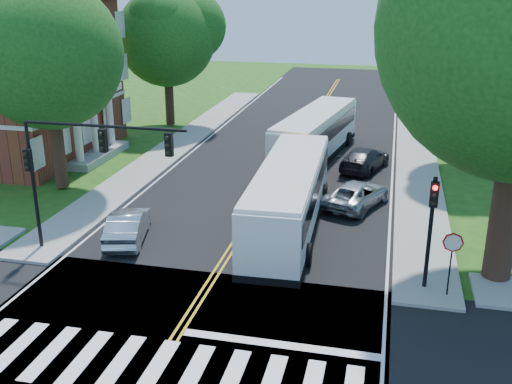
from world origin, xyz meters
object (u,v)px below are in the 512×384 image
(signal_nw, at_px, (80,158))
(hatchback, at_px, (128,226))
(dark_sedan, at_px, (365,159))
(signal_ne, at_px, (431,219))
(bus_lead, at_px, (289,196))
(bus_follow, at_px, (316,134))
(suv, at_px, (357,194))

(signal_nw, distance_m, hatchback, 4.20)
(hatchback, distance_m, dark_sedan, 16.58)
(signal_ne, relative_size, dark_sedan, 0.91)
(signal_nw, height_order, bus_lead, signal_nw)
(bus_follow, xyz_separation_m, suv, (3.33, -8.53, -0.97))
(signal_ne, xyz_separation_m, bus_follow, (-6.52, 17.06, -1.33))
(hatchback, xyz_separation_m, suv, (9.82, 6.77, -0.05))
(bus_lead, height_order, hatchback, bus_lead)
(signal_ne, distance_m, dark_sedan, 15.58)
(dark_sedan, bearing_deg, bus_lead, 90.66)
(bus_follow, height_order, suv, bus_follow)
(bus_lead, xyz_separation_m, suv, (2.95, 3.79, -1.02))
(hatchback, bearing_deg, bus_follow, -127.00)
(suv, bearing_deg, bus_follow, -47.54)
(bus_lead, height_order, dark_sedan, bus_lead)
(signal_ne, relative_size, bus_follow, 0.36)
(bus_lead, bearing_deg, suv, -129.81)
(signal_nw, bearing_deg, bus_follow, 66.19)
(bus_lead, distance_m, dark_sedan, 10.82)
(bus_lead, bearing_deg, hatchback, 21.56)
(hatchback, height_order, suv, hatchback)
(bus_follow, distance_m, hatchback, 16.64)
(suv, relative_size, dark_sedan, 0.97)
(bus_lead, bearing_deg, signal_ne, 140.46)
(hatchback, bearing_deg, bus_lead, -170.57)
(signal_ne, distance_m, suv, 9.39)
(signal_nw, bearing_deg, dark_sedan, 54.20)
(suv, xyz_separation_m, dark_sedan, (0.03, 6.56, 0.05))
(signal_nw, bearing_deg, bus_lead, 30.98)
(signal_nw, relative_size, dark_sedan, 1.48)
(signal_ne, height_order, dark_sedan, signal_ne)
(signal_nw, height_order, bus_follow, signal_nw)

